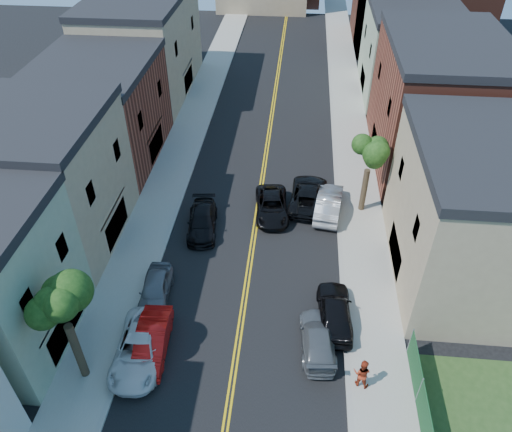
% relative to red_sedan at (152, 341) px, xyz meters
% --- Properties ---
extents(sidewalk_left, '(3.20, 100.00, 0.15)m').
position_rel_red_sedan_xyz_m(sidewalk_left, '(-3.21, 24.07, -0.71)').
color(sidewalk_left, gray).
rests_on(sidewalk_left, ground).
extents(sidewalk_right, '(3.20, 100.00, 0.15)m').
position_rel_red_sedan_xyz_m(sidewalk_right, '(12.59, 24.07, -0.71)').
color(sidewalk_right, gray).
rests_on(sidewalk_right, ground).
extents(curb_left, '(0.30, 100.00, 0.15)m').
position_rel_red_sedan_xyz_m(curb_left, '(-1.46, 24.07, -0.71)').
color(curb_left, gray).
rests_on(curb_left, ground).
extents(curb_right, '(0.30, 100.00, 0.15)m').
position_rel_red_sedan_xyz_m(curb_right, '(10.84, 24.07, -0.71)').
color(curb_right, gray).
rests_on(curb_right, ground).
extents(bldg_left_tan_near, '(9.00, 10.00, 9.00)m').
position_rel_red_sedan_xyz_m(bldg_left_tan_near, '(-9.31, 9.07, 3.72)').
color(bldg_left_tan_near, '#998466').
rests_on(bldg_left_tan_near, ground).
extents(bldg_left_brick, '(9.00, 12.00, 8.00)m').
position_rel_red_sedan_xyz_m(bldg_left_brick, '(-9.31, 20.07, 3.22)').
color(bldg_left_brick, brown).
rests_on(bldg_left_brick, ground).
extents(bldg_left_tan_far, '(9.00, 16.00, 9.50)m').
position_rel_red_sedan_xyz_m(bldg_left_tan_far, '(-9.31, 34.07, 3.97)').
color(bldg_left_tan_far, '#998466').
rests_on(bldg_left_tan_far, ground).
extents(bldg_right_tan, '(9.00, 12.00, 9.00)m').
position_rel_red_sedan_xyz_m(bldg_right_tan, '(18.69, 8.07, 3.72)').
color(bldg_right_tan, '#998466').
rests_on(bldg_right_tan, ground).
extents(bldg_right_brick, '(9.00, 14.00, 10.00)m').
position_rel_red_sedan_xyz_m(bldg_right_brick, '(18.69, 22.07, 4.22)').
color(bldg_right_brick, brown).
rests_on(bldg_right_brick, ground).
extents(bldg_right_palegrn, '(9.00, 12.00, 8.50)m').
position_rel_red_sedan_xyz_m(bldg_right_palegrn, '(18.69, 36.07, 3.47)').
color(bldg_right_palegrn, gray).
rests_on(bldg_right_palegrn, ground).
extents(tree_left_mid, '(5.20, 5.20, 9.29)m').
position_rel_red_sedan_xyz_m(tree_left_mid, '(-3.19, -1.92, 5.80)').
color(tree_left_mid, '#322619').
rests_on(tree_left_mid, sidewalk_left).
extents(tree_right_far, '(4.40, 4.40, 8.03)m').
position_rel_red_sedan_xyz_m(tree_right_far, '(12.61, 14.08, 4.98)').
color(tree_right_far, '#322619').
rests_on(tree_right_far, sidewalk_right).
extents(red_sedan, '(1.96, 4.84, 1.56)m').
position_rel_red_sedan_xyz_m(red_sedan, '(0.00, 0.00, 0.00)').
color(red_sedan, red).
rests_on(red_sedan, ground).
extents(white_pickup, '(2.81, 5.66, 1.54)m').
position_rel_red_sedan_xyz_m(white_pickup, '(-0.54, -0.53, -0.01)').
color(white_pickup, silver).
rests_on(white_pickup, ground).
extents(grey_car_left, '(2.04, 4.46, 1.48)m').
position_rel_red_sedan_xyz_m(grey_car_left, '(-0.81, 3.85, -0.04)').
color(grey_car_left, slate).
rests_on(grey_car_left, ground).
extents(black_car_left, '(2.57, 5.18, 1.45)m').
position_rel_red_sedan_xyz_m(black_car_left, '(0.89, 10.72, -0.06)').
color(black_car_left, black).
rests_on(black_car_left, ground).
extents(grey_car_right, '(2.23, 4.82, 1.36)m').
position_rel_red_sedan_xyz_m(grey_car_right, '(9.19, 1.09, -0.10)').
color(grey_car_right, '#54575B').
rests_on(grey_car_right, ground).
extents(black_car_right, '(2.13, 4.98, 1.67)m').
position_rel_red_sedan_xyz_m(black_car_right, '(10.19, 3.05, 0.06)').
color(black_car_right, black).
rests_on(black_car_right, ground).
extents(silver_car_right, '(2.46, 5.35, 1.70)m').
position_rel_red_sedan_xyz_m(silver_car_right, '(10.06, 13.57, 0.07)').
color(silver_car_right, '#A0A2A8').
rests_on(silver_car_right, ground).
extents(dark_car_right_far, '(3.19, 6.01, 1.61)m').
position_rel_red_sedan_xyz_m(dark_car_right_far, '(8.49, 14.60, 0.02)').
color(dark_car_right_far, black).
rests_on(dark_car_right_far, ground).
extents(black_suv_lane, '(2.92, 5.37, 1.43)m').
position_rel_red_sedan_xyz_m(black_suv_lane, '(5.78, 13.01, -0.07)').
color(black_suv_lane, black).
rests_on(black_suv_lane, ground).
extents(pedestrian_right, '(1.09, 0.96, 1.90)m').
position_rel_red_sedan_xyz_m(pedestrian_right, '(11.41, -1.17, 0.32)').
color(pedestrian_right, '#9E2F18').
rests_on(pedestrian_right, sidewalk_right).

